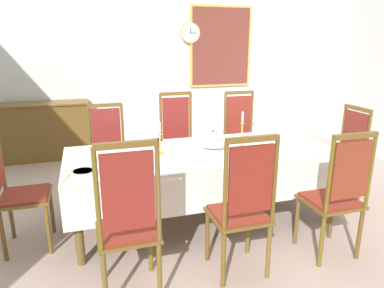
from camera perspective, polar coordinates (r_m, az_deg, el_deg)
name	(u,v)px	position (r m, az deg, el deg)	size (l,w,h in m)	color
ground	(207,229)	(3.67, 2.49, -13.70)	(6.84, 6.28, 0.04)	#B99E93
back_wall	(146,48)	(6.26, -7.42, 15.18)	(6.84, 0.08, 3.42)	silver
dining_table	(202,158)	(3.53, 1.67, -2.30)	(2.64, 1.07, 0.76)	brown
tablecloth	(202,160)	(3.53, 1.67, -2.69)	(2.66, 1.09, 0.39)	white
chair_south_a	(128,221)	(2.53, -10.37, -12.25)	(0.44, 0.42, 1.22)	brown
chair_north_a	(108,150)	(4.29, -13.47, -0.93)	(0.44, 0.42, 1.11)	brown
chair_south_b	(242,206)	(2.75, 8.17, -9.96)	(0.44, 0.42, 1.19)	brown
chair_north_b	(178,141)	(4.42, -2.21, 0.47)	(0.44, 0.42, 1.21)	brown
chair_south_c	(337,194)	(3.20, 22.49, -7.50)	(0.44, 0.42, 1.14)	brown
chair_north_c	(242,137)	(4.71, 8.07, 1.22)	(0.44, 0.42, 1.19)	brown
chair_head_west	(16,189)	(3.46, -26.70, -6.62)	(0.42, 0.44, 1.08)	brown
chair_head_east	(343,153)	(4.40, 23.42, -1.39)	(0.42, 0.44, 1.11)	brown
soup_tureen	(213,140)	(3.51, 3.48, 0.58)	(0.25, 0.25, 0.21)	white
candlestick_west	(160,142)	(3.36, -5.24, 0.29)	(0.07, 0.07, 0.32)	gold
candlestick_east	(242,133)	(3.62, 8.14, 1.77)	(0.07, 0.07, 0.37)	gold
bowl_near_left	(83,173)	(2.98, -17.30, -4.52)	(0.20, 0.20, 0.05)	white
bowl_near_right	(244,159)	(3.25, 8.48, -2.37)	(0.14, 0.14, 0.04)	white
bowl_far_left	(214,137)	(3.93, 3.64, 1.15)	(0.19, 0.19, 0.04)	white
bowl_far_right	(155,142)	(3.76, -5.97, 0.39)	(0.19, 0.19, 0.04)	white
spoon_primary	(68,176)	(3.01, -19.57, -4.94)	(0.06, 0.17, 0.01)	gold
spoon_secondary	(253,158)	(3.32, 9.90, -2.30)	(0.04, 0.18, 0.01)	gold
sideboard	(44,131)	(6.04, -23.00, 1.95)	(1.44, 0.48, 0.90)	brown
mounted_clock	(190,33)	(6.37, -0.29, 17.62)	(0.35, 0.06, 0.35)	#D1B251
framed_painting	(221,47)	(6.57, 4.71, 15.51)	(1.16, 0.05, 1.41)	#D1B251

